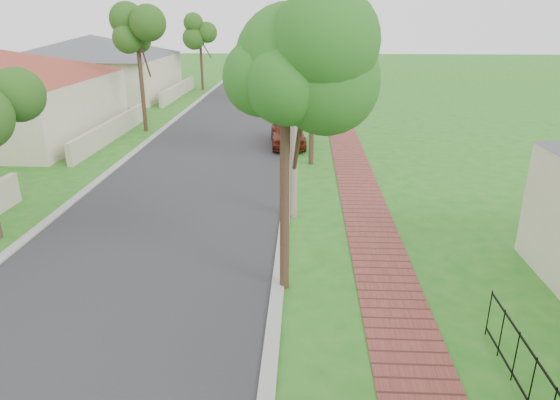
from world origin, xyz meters
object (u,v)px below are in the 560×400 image
(near_tree, at_px, (285,80))
(parked_car_white, at_px, (276,88))
(parked_car_red, at_px, (288,132))
(utility_pole, at_px, (295,84))

(near_tree, bearing_deg, parked_car_white, 93.66)
(parked_car_red, height_order, utility_pole, utility_pole)
(parked_car_red, relative_size, utility_pole, 0.49)
(utility_pole, bearing_deg, near_tree, -91.32)
(parked_car_white, height_order, near_tree, near_tree)
(parked_car_red, distance_m, near_tree, 14.13)
(parked_car_red, relative_size, parked_car_white, 0.84)
(parked_car_white, xyz_separation_m, utility_pole, (1.90, -23.83, 3.36))
(parked_car_red, height_order, near_tree, near_tree)
(near_tree, bearing_deg, utility_pole, 88.68)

